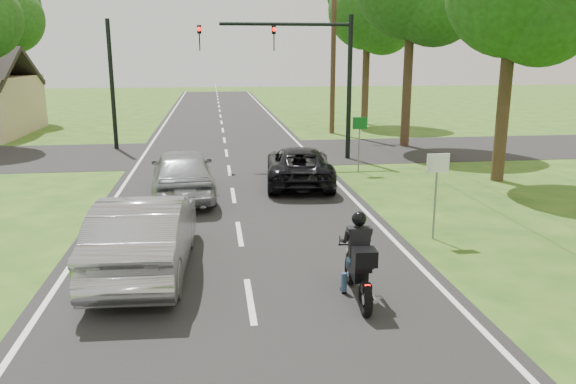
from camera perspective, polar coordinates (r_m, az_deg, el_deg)
The scene contains 14 objects.
ground at distance 10.52m, azimuth -3.86°, elevation -11.00°, with size 140.00×140.00×0.00m, color #265016.
road at distance 20.03m, azimuth -5.81°, elevation 1.04°, with size 8.00×100.00×0.01m, color black.
cross_road at distance 25.92m, azimuth -6.27°, elevation 3.94°, with size 60.00×7.00×0.01m, color black.
motorcycle_rider at distance 10.35m, azimuth 7.21°, elevation -7.48°, with size 0.56×1.97×1.70m.
dark_suv at distance 19.44m, azimuth 1.12°, elevation 2.71°, with size 2.18×4.73×1.31m, color black.
silver_sedan at distance 11.95m, azimuth -14.28°, elevation -4.11°, with size 1.71×4.90×1.61m, color #9E9FA2.
silver_suv at distance 17.86m, azimuth -10.65°, elevation 1.95°, with size 1.89×4.70×1.60m, color #9FA2A7.
traffic_signal at distance 23.85m, azimuth 1.85°, elevation 13.15°, with size 6.38×0.44×6.00m.
signal_pole_far at distance 27.95m, azimuth -17.44°, elevation 10.30°, with size 0.20×0.20×6.00m, color black.
utility_pole_far at distance 32.26m, azimuth 4.64°, elevation 14.97°, with size 1.60×0.28×10.00m.
sign_white at distance 13.87m, azimuth 14.91°, elevation 1.65°, with size 0.55×0.07×2.12m.
sign_green at distance 21.42m, azimuth 7.29°, elevation 6.16°, with size 0.55×0.07×2.12m.
tree_row_e at distance 36.79m, azimuth 8.63°, elevation 17.44°, with size 5.28×5.12×9.61m.
tree_left_far at distance 41.51m, azimuth -27.20°, elevation 16.12°, with size 5.76×5.58×10.14m.
Camera 1 is at (-0.58, -9.53, 4.41)m, focal length 35.00 mm.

